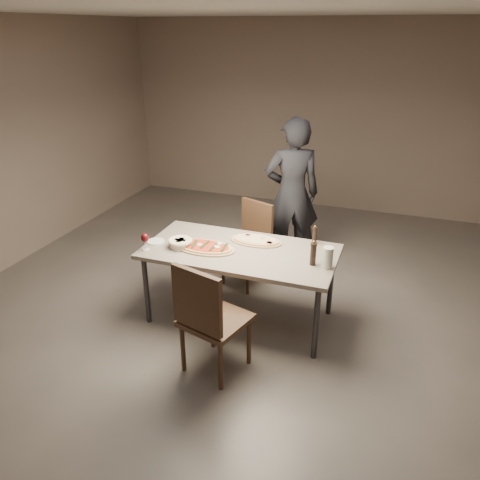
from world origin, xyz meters
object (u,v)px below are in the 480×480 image
(zucchini_pizza, at_px, (205,247))
(chair_near, at_px, (208,315))
(diner, at_px, (292,194))
(dining_table, at_px, (240,255))
(chair_far, at_px, (251,239))
(ham_pizza, at_px, (256,240))
(pepper_mill_left, at_px, (313,254))
(carafe, at_px, (328,258))
(bread_basket, at_px, (180,242))

(zucchini_pizza, relative_size, chair_near, 0.60)
(zucchini_pizza, height_order, diner, diner)
(dining_table, bearing_deg, diner, 82.83)
(chair_far, bearing_deg, dining_table, 121.81)
(ham_pizza, xyz_separation_m, chair_near, (-0.05, -1.08, -0.19))
(pepper_mill_left, bearing_deg, chair_near, -130.00)
(carafe, bearing_deg, chair_far, 139.10)
(carafe, height_order, chair_near, chair_near)
(chair_near, height_order, diner, diner)
(chair_near, xyz_separation_m, chair_far, (-0.18, 1.62, -0.05))
(chair_near, height_order, chair_far, chair_near)
(dining_table, xyz_separation_m, carafe, (0.83, -0.08, 0.15))
(dining_table, distance_m, pepper_mill_left, 0.72)
(dining_table, bearing_deg, ham_pizza, 68.50)
(chair_far, relative_size, diner, 0.52)
(carafe, height_order, chair_far, carafe)
(chair_near, distance_m, chair_far, 1.64)
(zucchini_pizza, xyz_separation_m, pepper_mill_left, (1.02, 0.02, 0.09))
(bread_basket, xyz_separation_m, diner, (0.72, 1.45, 0.09))
(ham_pizza, relative_size, diner, 0.29)
(chair_far, height_order, diner, diner)
(chair_far, distance_m, diner, 0.74)
(pepper_mill_left, bearing_deg, ham_pizza, 154.79)
(pepper_mill_left, height_order, diner, diner)
(carafe, relative_size, chair_far, 0.21)
(pepper_mill_left, distance_m, diner, 1.49)
(ham_pizza, relative_size, pepper_mill_left, 2.22)
(ham_pizza, height_order, diner, diner)
(bread_basket, height_order, chair_far, chair_far)
(dining_table, height_order, chair_far, chair_far)
(ham_pizza, bearing_deg, zucchini_pizza, -125.86)
(zucchini_pizza, bearing_deg, dining_table, 14.36)
(chair_far, bearing_deg, ham_pizza, 134.12)
(dining_table, height_order, zucchini_pizza, zucchini_pizza)
(ham_pizza, distance_m, pepper_mill_left, 0.69)
(bread_basket, distance_m, chair_near, 0.96)
(zucchini_pizza, bearing_deg, carafe, -0.56)
(bread_basket, distance_m, chair_far, 1.02)
(bread_basket, bearing_deg, zucchini_pizza, 11.96)
(zucchini_pizza, bearing_deg, ham_pizza, 36.09)
(bread_basket, bearing_deg, ham_pizza, 29.07)
(ham_pizza, height_order, chair_near, chair_near)
(zucchini_pizza, height_order, pepper_mill_left, pepper_mill_left)
(chair_far, bearing_deg, pepper_mill_left, 156.46)
(chair_far, bearing_deg, diner, -98.38)
(dining_table, bearing_deg, bread_basket, -166.20)
(ham_pizza, bearing_deg, carafe, -4.82)
(ham_pizza, xyz_separation_m, bread_basket, (-0.64, -0.35, 0.03))
(zucchini_pizza, height_order, bread_basket, bread_basket)
(ham_pizza, bearing_deg, pepper_mill_left, -7.89)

